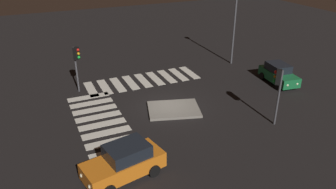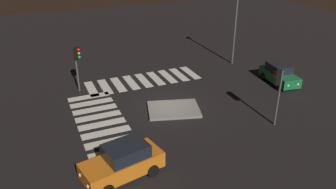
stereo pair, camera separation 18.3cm
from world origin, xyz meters
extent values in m
plane|color=black|center=(0.00, 0.00, 0.00)|extent=(80.00, 80.00, 0.00)
cube|color=gray|center=(-0.14, 0.71, 0.09)|extent=(4.31, 3.69, 0.18)
cube|color=orange|center=(5.32, 6.32, 0.72)|extent=(4.47, 2.62, 0.86)
cube|color=black|center=(5.07, 6.27, 1.50)|extent=(2.44, 2.04, 0.70)
cylinder|color=black|center=(6.77, 5.72, 0.34)|extent=(0.71, 0.38, 0.67)
cylinder|color=black|center=(3.87, 6.92, 0.34)|extent=(0.71, 0.38, 0.67)
cylinder|color=black|center=(4.23, 5.19, 0.34)|extent=(0.71, 0.38, 0.67)
sphere|color=#F2EABF|center=(7.23, 7.23, 0.72)|extent=(0.22, 0.22, 0.22)
sphere|color=#F2EABF|center=(7.43, 6.26, 0.72)|extent=(0.22, 0.22, 0.22)
cube|color=#196B38|center=(-10.46, -0.16, 0.67)|extent=(2.13, 4.04, 0.79)
cube|color=black|center=(-10.49, -0.39, 1.38)|extent=(1.74, 2.15, 0.64)
cylinder|color=black|center=(-11.12, 1.13, 0.31)|extent=(0.30, 0.65, 0.62)
cylinder|color=black|center=(-9.50, 0.92, 0.31)|extent=(0.30, 0.65, 0.62)
cylinder|color=black|center=(-11.42, -1.25, 0.31)|extent=(0.30, 0.65, 0.62)
cylinder|color=black|center=(-9.80, -1.45, 0.31)|extent=(0.30, 0.65, 0.62)
sphere|color=#F2EABF|center=(-10.68, 1.77, 0.67)|extent=(0.21, 0.21, 0.21)
sphere|color=#F2EABF|center=(-9.77, 1.66, 0.67)|extent=(0.21, 0.21, 0.21)
cylinder|color=#47474C|center=(5.57, -5.43, 1.88)|extent=(0.14, 0.14, 3.76)
cube|color=black|center=(5.44, -5.30, 3.28)|extent=(0.54, 0.54, 0.96)
sphere|color=red|center=(5.30, -5.16, 3.58)|extent=(0.22, 0.22, 0.22)
sphere|color=orange|center=(5.30, -5.16, 3.28)|extent=(0.22, 0.22, 0.22)
sphere|color=green|center=(5.30, -5.16, 2.98)|extent=(0.22, 0.22, 0.22)
cylinder|color=#47474C|center=(-5.53, 5.22, 1.94)|extent=(0.14, 0.14, 3.88)
cube|color=black|center=(-5.40, 5.10, 3.40)|extent=(0.53, 0.54, 0.96)
sphere|color=red|center=(-5.26, 4.96, 3.70)|extent=(0.22, 0.22, 0.22)
sphere|color=orange|center=(-5.26, 4.96, 3.40)|extent=(0.22, 0.22, 0.22)
sphere|color=green|center=(-5.26, 4.96, 3.10)|extent=(0.22, 0.22, 0.22)
cylinder|color=#47474C|center=(-9.61, -6.04, 3.57)|extent=(0.18, 0.18, 7.13)
cube|color=silver|center=(-4.60, -5.44, 0.01)|extent=(0.70, 3.20, 0.02)
cube|color=silver|center=(-3.45, -5.44, 0.01)|extent=(0.70, 3.20, 0.02)
cube|color=silver|center=(-2.30, -5.44, 0.01)|extent=(0.70, 3.20, 0.02)
cube|color=silver|center=(-1.15, -5.44, 0.01)|extent=(0.70, 3.20, 0.02)
cube|color=silver|center=(0.00, -5.44, 0.01)|extent=(0.70, 3.20, 0.02)
cube|color=silver|center=(1.15, -5.44, 0.01)|extent=(0.70, 3.20, 0.02)
cube|color=silver|center=(2.30, -5.44, 0.01)|extent=(0.70, 3.20, 0.02)
cube|color=silver|center=(3.45, -5.44, 0.01)|extent=(0.70, 3.20, 0.02)
cube|color=silver|center=(4.60, -5.44, 0.01)|extent=(0.70, 3.20, 0.02)
cube|color=silver|center=(5.10, -4.02, 0.01)|extent=(3.20, 0.70, 0.02)
cube|color=silver|center=(5.10, -2.87, 0.01)|extent=(3.20, 0.70, 0.02)
cube|color=silver|center=(5.10, -1.72, 0.01)|extent=(3.20, 0.70, 0.02)
cube|color=silver|center=(5.10, -0.57, 0.01)|extent=(3.20, 0.70, 0.02)
cube|color=silver|center=(5.10, 0.58, 0.01)|extent=(3.20, 0.70, 0.02)
cube|color=silver|center=(5.10, 1.73, 0.01)|extent=(3.20, 0.70, 0.02)
cube|color=silver|center=(5.10, 2.88, 0.01)|extent=(3.20, 0.70, 0.02)
cube|color=silver|center=(5.10, 4.02, 0.01)|extent=(3.20, 0.70, 0.02)
camera|label=1|loc=(8.77, 19.80, 11.32)|focal=35.06mm
camera|label=2|loc=(8.61, 19.87, 11.32)|focal=35.06mm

